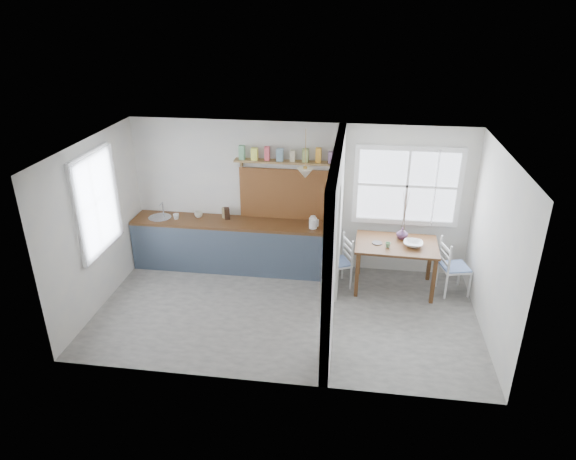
# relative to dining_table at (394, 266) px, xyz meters

# --- Properties ---
(floor) EXTENTS (5.80, 3.20, 0.01)m
(floor) POSITION_rel_dining_table_xyz_m (-1.67, -0.98, -0.41)
(floor) COLOR gray
(floor) RESTS_ON ground
(ceiling) EXTENTS (5.80, 3.20, 0.01)m
(ceiling) POSITION_rel_dining_table_xyz_m (-1.67, -0.98, 2.19)
(ceiling) COLOR silver
(ceiling) RESTS_ON walls
(walls) EXTENTS (5.81, 3.21, 2.60)m
(walls) POSITION_rel_dining_table_xyz_m (-1.67, -0.98, 0.89)
(walls) COLOR silver
(walls) RESTS_ON floor
(partition) EXTENTS (0.12, 3.20, 2.60)m
(partition) POSITION_rel_dining_table_xyz_m (-0.97, -0.92, 1.04)
(partition) COLOR silver
(partition) RESTS_ON floor
(kitchen_window) EXTENTS (0.10, 1.16, 1.50)m
(kitchen_window) POSITION_rel_dining_table_xyz_m (-4.54, -0.98, 1.24)
(kitchen_window) COLOR white
(kitchen_window) RESTS_ON walls
(nook_window) EXTENTS (1.76, 0.10, 1.30)m
(nook_window) POSITION_rel_dining_table_xyz_m (0.13, 0.58, 1.19)
(nook_window) COLOR white
(nook_window) RESTS_ON walls
(counter) EXTENTS (3.50, 0.60, 0.90)m
(counter) POSITION_rel_dining_table_xyz_m (-2.80, 0.35, 0.05)
(counter) COLOR #573019
(counter) RESTS_ON floor
(sink) EXTENTS (0.40, 0.40, 0.02)m
(sink) POSITION_rel_dining_table_xyz_m (-4.10, 0.32, 0.48)
(sink) COLOR silver
(sink) RESTS_ON counter
(backsplash) EXTENTS (1.65, 0.03, 0.90)m
(backsplash) POSITION_rel_dining_table_xyz_m (-1.87, 0.59, 0.94)
(backsplash) COLOR brown
(backsplash) RESTS_ON walls
(shelf) EXTENTS (1.75, 0.20, 0.21)m
(shelf) POSITION_rel_dining_table_xyz_m (-1.87, 0.51, 1.60)
(shelf) COLOR olive
(shelf) RESTS_ON walls
(pendant_lamp) EXTENTS (0.26, 0.26, 0.16)m
(pendant_lamp) POSITION_rel_dining_table_xyz_m (-1.52, 0.17, 1.47)
(pendant_lamp) COLOR #F3EBCD
(pendant_lamp) RESTS_ON ceiling
(utensil_rail) EXTENTS (0.02, 0.50, 0.02)m
(utensil_rail) POSITION_rel_dining_table_xyz_m (-1.06, -0.08, 1.04)
(utensil_rail) COLOR silver
(utensil_rail) RESTS_ON partition
(dining_table) EXTENTS (1.34, 0.92, 0.82)m
(dining_table) POSITION_rel_dining_table_xyz_m (0.00, 0.00, 0.00)
(dining_table) COLOR #573019
(dining_table) RESTS_ON floor
(chair_left) EXTENTS (0.54, 0.54, 0.88)m
(chair_left) POSITION_rel_dining_table_xyz_m (-0.94, -0.06, 0.03)
(chair_left) COLOR white
(chair_left) RESTS_ON floor
(chair_right) EXTENTS (0.52, 0.52, 0.94)m
(chair_right) POSITION_rel_dining_table_xyz_m (0.95, -0.01, 0.06)
(chair_right) COLOR white
(chair_right) RESTS_ON floor
(kettle) EXTENTS (0.22, 0.19, 0.22)m
(kettle) POSITION_rel_dining_table_xyz_m (-1.38, 0.23, 0.60)
(kettle) COLOR white
(kettle) RESTS_ON counter
(mug_a) EXTENTS (0.12, 0.12, 0.10)m
(mug_a) POSITION_rel_dining_table_xyz_m (-3.78, 0.29, 0.54)
(mug_a) COLOR white
(mug_a) RESTS_ON counter
(mug_b) EXTENTS (0.14, 0.14, 0.11)m
(mug_b) POSITION_rel_dining_table_xyz_m (-3.42, 0.41, 0.55)
(mug_b) COLOR beige
(mug_b) RESTS_ON counter
(knife_block) EXTENTS (0.13, 0.15, 0.20)m
(knife_block) POSITION_rel_dining_table_xyz_m (-2.91, 0.43, 0.59)
(knife_block) COLOR #321B12
(knife_block) RESTS_ON counter
(jar) EXTENTS (0.12, 0.12, 0.18)m
(jar) POSITION_rel_dining_table_xyz_m (-2.95, 0.48, 0.58)
(jar) COLOR #978257
(jar) RESTS_ON counter
(towel_magenta) EXTENTS (0.02, 0.03, 0.57)m
(towel_magenta) POSITION_rel_dining_table_xyz_m (-1.09, -0.02, -0.13)
(towel_magenta) COLOR #B53263
(towel_magenta) RESTS_ON counter
(towel_orange) EXTENTS (0.02, 0.03, 0.50)m
(towel_orange) POSITION_rel_dining_table_xyz_m (-1.09, -0.02, -0.16)
(towel_orange) COLOR #C24604
(towel_orange) RESTS_ON counter
(bowl) EXTENTS (0.34, 0.34, 0.07)m
(bowl) POSITION_rel_dining_table_xyz_m (0.25, -0.06, 0.45)
(bowl) COLOR white
(bowl) RESTS_ON dining_table
(table_cup) EXTENTS (0.11, 0.11, 0.08)m
(table_cup) POSITION_rel_dining_table_xyz_m (-0.15, -0.16, 0.45)
(table_cup) COLOR #75A877
(table_cup) RESTS_ON dining_table
(plate) EXTENTS (0.19, 0.19, 0.01)m
(plate) POSITION_rel_dining_table_xyz_m (-0.31, -0.04, 0.42)
(plate) COLOR #3A3433
(plate) RESTS_ON dining_table
(vase) EXTENTS (0.23, 0.23, 0.20)m
(vase) POSITION_rel_dining_table_xyz_m (0.09, 0.20, 0.51)
(vase) COLOR #543257
(vase) RESTS_ON dining_table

